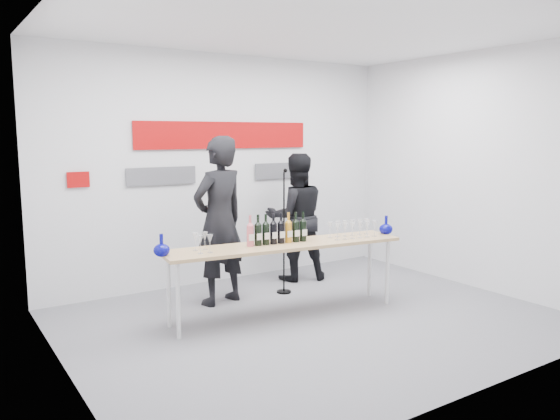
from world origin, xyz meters
The scene contains 12 objects.
ground centered at (0.00, 0.00, 0.00)m, with size 5.00×5.00×0.00m, color slate.
back_wall centered at (0.00, 2.00, 1.50)m, with size 5.00×0.04×3.00m, color silver.
signage centered at (-0.06, 1.97, 1.81)m, with size 3.38×0.02×0.79m.
tasting_table centered at (-0.17, 0.31, 0.74)m, with size 2.70×0.86×0.80m.
wine_bottles centered at (-0.24, 0.36, 0.96)m, with size 0.71×0.16×0.33m.
decanter_left centered at (-1.50, 0.49, 0.90)m, with size 0.16×0.16×0.21m, color #06077D, non-canonical shape.
decanter_right centered at (1.16, 0.15, 0.90)m, with size 0.16×0.16×0.21m, color #06077D, non-canonical shape.
glasses_left centered at (-1.09, 0.43, 0.89)m, with size 0.18×0.24×0.18m.
glasses_right centered at (0.69, 0.20, 0.89)m, with size 0.58×0.29×0.18m.
presenter_left centered at (-0.56, 1.09, 0.97)m, with size 0.71×0.47×1.95m, color black.
presenter_right centered at (0.78, 1.47, 0.86)m, with size 0.83×0.65×1.71m, color black.
mic_stand centered at (0.29, 1.02, 0.47)m, with size 0.18×0.18×1.55m.
Camera 1 is at (-3.38, -4.48, 1.97)m, focal length 35.00 mm.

